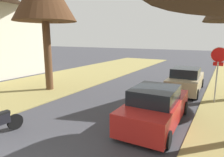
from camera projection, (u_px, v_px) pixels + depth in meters
stop_sign_far at (218, 63)px, 10.21m from camera, size 0.81×0.48×2.95m
parked_sedan_red at (156, 107)px, 7.94m from camera, size 2.04×4.44×1.57m
parked_sedan_tan at (186, 80)px, 12.94m from camera, size 2.04×4.44×1.57m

